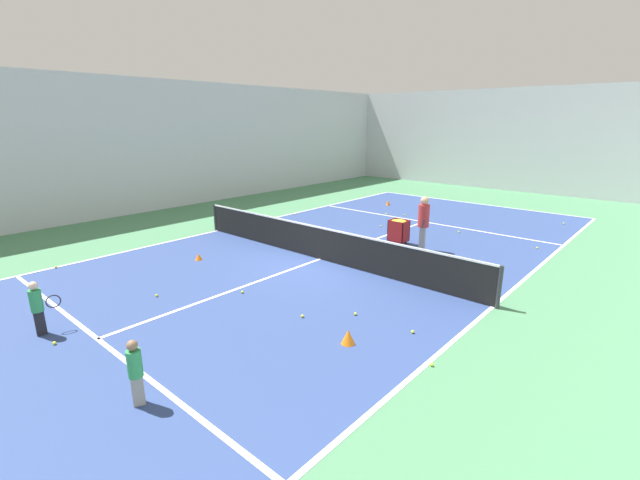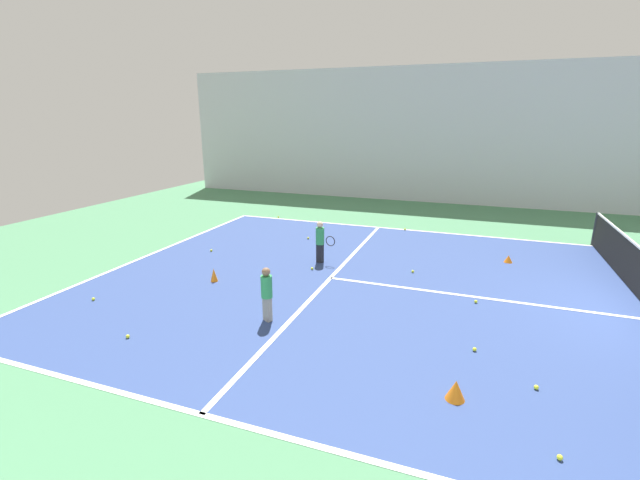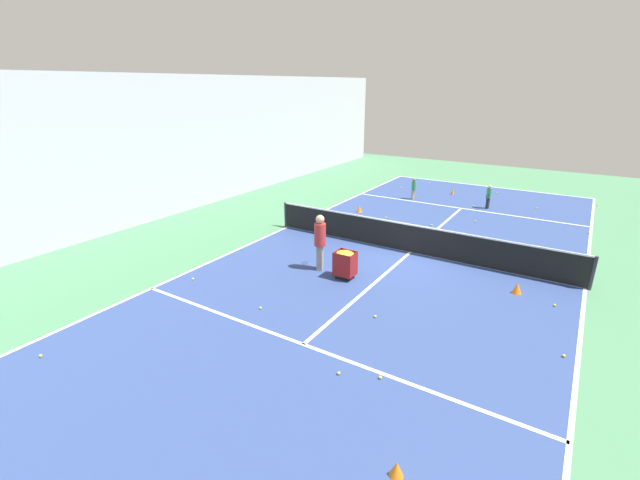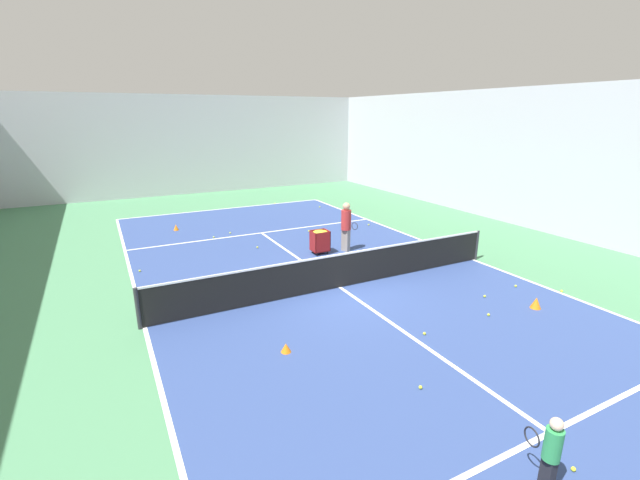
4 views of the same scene
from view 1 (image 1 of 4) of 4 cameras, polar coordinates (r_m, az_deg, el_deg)
name	(u,v)px [view 1 (image 1 of 4)]	position (r m, az deg, el deg)	size (l,w,h in m)	color
ground_plane	(320,259)	(13.55, 0.00, -2.58)	(39.83, 39.83, 0.00)	#477F56
court_playing_area	(320,259)	(13.54, 0.00, -2.57)	(10.86, 24.74, 0.00)	navy
line_baseline_far	(475,203)	(23.99, 19.97, 4.61)	(10.86, 0.10, 0.00)	white
line_sideline_left	(218,231)	(17.47, -13.51, 1.22)	(0.10, 24.74, 0.00)	white
line_sideline_right	(493,307)	(10.99, 22.03, -8.27)	(0.10, 24.74, 0.00)	white
line_service_near	(97,339)	(9.92, -27.54, -11.61)	(10.86, 0.10, 0.00)	white
line_service_far	(424,222)	(19.00, 13.68, 2.38)	(10.86, 0.10, 0.00)	white
line_centre_service	(320,259)	(13.54, 0.00, -2.56)	(0.10, 13.61, 0.00)	white
hall_enclosure_left	(140,147)	(21.82, -22.82, 11.39)	(0.15, 36.13, 6.10)	silver
hall_enclosure_far	(517,140)	(28.94, 24.80, 11.97)	(21.95, 0.15, 6.10)	silver
tennis_net	(320,243)	(13.38, 0.00, -0.36)	(11.16, 0.10, 1.05)	#2D2D33
player_near_baseline	(37,304)	(10.44, -33.52, -7.18)	(0.27, 0.58, 1.16)	black
coach_at_net	(423,220)	(14.57, 13.63, 2.61)	(0.47, 0.70, 1.85)	gray
child_midcourt	(135,368)	(7.32, -23.42, -15.43)	(0.30, 0.30, 1.11)	gray
ball_cart	(399,227)	(15.27, 10.46, 1.73)	(0.62, 0.51, 0.89)	maroon
training_cone_0	(348,337)	(8.63, 3.77, -12.74)	(0.28, 0.28, 0.30)	orange
training_cone_1	(388,203)	(22.36, 9.07, 4.95)	(0.23, 0.23, 0.27)	orange
training_cone_2	(199,257)	(13.98, -15.88, -2.16)	(0.23, 0.23, 0.20)	orange
training_cone_4	(272,227)	(16.99, -6.44, 1.71)	(0.27, 0.27, 0.32)	orange
tennis_ball_0	(242,292)	(11.13, -10.31, -6.83)	(0.07, 0.07, 0.07)	yellow
tennis_ball_1	(537,248)	(16.38, 26.97, -0.94)	(0.07, 0.07, 0.07)	yellow
tennis_ball_2	(295,214)	(19.85, -3.31, 3.46)	(0.07, 0.07, 0.07)	yellow
tennis_ball_3	(564,223)	(20.76, 29.74, 1.93)	(0.07, 0.07, 0.07)	yellow
tennis_ball_5	(260,225)	(17.94, -7.94, 2.00)	(0.07, 0.07, 0.07)	yellow
tennis_ball_6	(413,332)	(9.24, 12.26, -11.86)	(0.07, 0.07, 0.07)	yellow
tennis_ball_8	(532,210)	(23.12, 26.43, 3.59)	(0.07, 0.07, 0.07)	yellow
tennis_ball_9	(386,214)	(20.13, 8.83, 3.47)	(0.07, 0.07, 0.07)	yellow
tennis_ball_10	(157,295)	(11.49, -20.95, -6.92)	(0.07, 0.07, 0.07)	yellow
tennis_ball_12	(355,314)	(9.83, 4.73, -9.78)	(0.07, 0.07, 0.07)	yellow
tennis_ball_13	(381,226)	(17.75, 8.13, 1.84)	(0.07, 0.07, 0.07)	yellow
tennis_ball_14	(405,215)	(20.01, 11.25, 3.28)	(0.07, 0.07, 0.07)	yellow
tennis_ball_15	(56,267)	(14.98, -31.77, -3.07)	(0.07, 0.07, 0.07)	yellow
tennis_ball_16	(432,364)	(8.23, 14.66, -15.76)	(0.07, 0.07, 0.07)	yellow
tennis_ball_17	(54,343)	(10.09, -31.90, -11.58)	(0.07, 0.07, 0.07)	yellow
tennis_ball_19	(459,232)	(17.54, 18.02, 1.04)	(0.07, 0.07, 0.07)	yellow
tennis_ball_20	(302,316)	(9.70, -2.37, -10.10)	(0.07, 0.07, 0.07)	yellow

